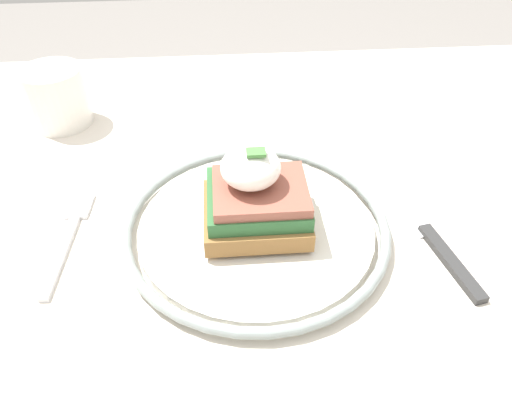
{
  "coord_description": "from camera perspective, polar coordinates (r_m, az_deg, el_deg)",
  "views": [
    {
      "loc": [
        -0.04,
        -0.3,
        1.07
      ],
      "look_at": [
        -0.02,
        0.04,
        0.78
      ],
      "focal_mm": 35.0,
      "sensor_mm": 36.0,
      "label": 1
    }
  ],
  "objects": [
    {
      "name": "cup",
      "position": [
        0.66,
        -21.89,
        11.49
      ],
      "size": [
        0.07,
        0.07,
        0.07
      ],
      "color": "white",
      "rests_on": "dining_table"
    },
    {
      "name": "plate",
      "position": [
        0.47,
        0.0,
        -2.53
      ],
      "size": [
        0.25,
        0.25,
        0.02
      ],
      "color": "silver",
      "rests_on": "dining_table"
    },
    {
      "name": "fork",
      "position": [
        0.5,
        -20.62,
        -3.28
      ],
      "size": [
        0.02,
        0.14,
        0.0
      ],
      "color": "silver",
      "rests_on": "dining_table"
    },
    {
      "name": "dining_table",
      "position": [
        0.54,
        2.22,
        -14.63
      ],
      "size": [
        0.95,
        0.88,
        0.75
      ],
      "color": "beige",
      "rests_on": "ground_plane"
    },
    {
      "name": "knife",
      "position": [
        0.5,
        19.01,
        -3.04
      ],
      "size": [
        0.05,
        0.2,
        0.01
      ],
      "color": "#2D2D2D",
      "rests_on": "dining_table"
    },
    {
      "name": "sandwich",
      "position": [
        0.45,
        -0.03,
        0.99
      ],
      "size": [
        0.09,
        0.09,
        0.08
      ],
      "color": "olive",
      "rests_on": "plate"
    }
  ]
}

